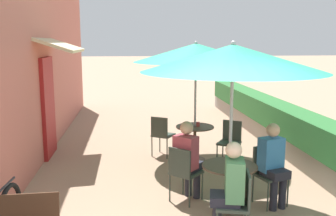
{
  "coord_description": "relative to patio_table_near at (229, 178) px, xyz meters",
  "views": [
    {
      "loc": [
        -0.67,
        -2.88,
        2.42
      ],
      "look_at": [
        0.15,
        5.05,
        1.0
      ],
      "focal_mm": 40.0,
      "sensor_mm": 36.0,
      "label": 1
    }
  ],
  "objects": [
    {
      "name": "seated_patron_near_back",
      "position": [
        -0.19,
        -0.7,
        0.17
      ],
      "size": [
        0.46,
        0.4,
        1.25
      ],
      "rotation": [
        0.0,
        0.0,
        7.64
      ],
      "color": "#23232D",
      "rests_on": "ground_plane"
    },
    {
      "name": "patio_table_mid",
      "position": [
        -0.06,
        2.45,
        0.0
      ],
      "size": [
        0.77,
        0.77,
        0.72
      ],
      "color": "brown",
      "rests_on": "ground_plane"
    },
    {
      "name": "coffee_cup_mid",
      "position": [
        0.0,
        2.44,
        0.24
      ],
      "size": [
        0.07,
        0.07,
        0.09
      ],
      "color": "#B73D3D",
      "rests_on": "patio_table_mid"
    },
    {
      "name": "patio_table_near",
      "position": [
        0.0,
        0.0,
        0.0
      ],
      "size": [
        0.77,
        0.77,
        0.72
      ],
      "color": "brown",
      "rests_on": "ground_plane"
    },
    {
      "name": "seated_patron_near_left",
      "position": [
        0.7,
        0.19,
        0.17
      ],
      "size": [
        0.43,
        0.48,
        1.25
      ],
      "rotation": [
        0.0,
        0.0,
        3.45
      ],
      "color": "#23232D",
      "rests_on": "ground_plane"
    },
    {
      "name": "coffee_cup_near",
      "position": [
        0.06,
        -0.08,
        0.24
      ],
      "size": [
        0.07,
        0.07,
        0.09
      ],
      "color": "#B73D3D",
      "rests_on": "patio_table_near"
    },
    {
      "name": "seated_patron_near_right",
      "position": [
        -0.51,
        0.52,
        0.17
      ],
      "size": [
        0.51,
        0.51,
        1.25
      ],
      "rotation": [
        0.0,
        0.0,
        5.54
      ],
      "color": "#23232D",
      "rests_on": "ground_plane"
    },
    {
      "name": "cafe_chair_near_right",
      "position": [
        -0.59,
        0.43,
        -0.0
      ],
      "size": [
        0.57,
        0.57,
        0.87
      ],
      "rotation": [
        0.0,
        0.0,
        5.54
      ],
      "color": "#384238",
      "rests_on": "ground_plane"
    },
    {
      "name": "patio_umbrella_near",
      "position": [
        0.0,
        0.0,
        1.68
      ],
      "size": [
        2.49,
        2.49,
        2.43
      ],
      "color": "#B7B7BC",
      "rests_on": "ground_plane"
    },
    {
      "name": "cafe_facade_wall",
      "position": [
        -3.24,
        3.56,
        1.57
      ],
      "size": [
        0.98,
        11.39,
        4.2
      ],
      "color": "#C66B5B",
      "rests_on": "ground_plane"
    },
    {
      "name": "cafe_chair_near_back",
      "position": [
        -0.08,
        -0.73,
        -0.0
      ],
      "size": [
        0.48,
        0.48,
        0.87
      ],
      "rotation": [
        0.0,
        0.0,
        7.64
      ],
      "color": "#384238",
      "rests_on": "ground_plane"
    },
    {
      "name": "cafe_chair_mid_left",
      "position": [
        -0.72,
        2.78,
        -0.0
      ],
      "size": [
        0.55,
        0.55,
        0.87
      ],
      "rotation": [
        0.0,
        0.0,
        5.72
      ],
      "color": "#384238",
      "rests_on": "ground_plane"
    },
    {
      "name": "cafe_chair_near_left",
      "position": [
        0.67,
        0.29,
        -0.0
      ],
      "size": [
        0.5,
        0.5,
        0.87
      ],
      "rotation": [
        0.0,
        0.0,
        3.45
      ],
      "color": "#384238",
      "rests_on": "ground_plane"
    },
    {
      "name": "planter_hedge",
      "position": [
        2.05,
        3.59,
        0.02
      ],
      "size": [
        0.6,
        10.39,
        1.01
      ],
      "color": "gray",
      "rests_on": "ground_plane"
    },
    {
      "name": "cafe_chair_mid_right",
      "position": [
        0.59,
        2.13,
        -0.0
      ],
      "size": [
        0.55,
        0.55,
        0.87
      ],
      "rotation": [
        0.0,
        0.0,
        8.86
      ],
      "color": "#384238",
      "rests_on": "ground_plane"
    },
    {
      "name": "patio_umbrella_mid",
      "position": [
        -0.06,
        2.45,
        1.68
      ],
      "size": [
        2.49,
        2.49,
        2.43
      ],
      "color": "#B7B7BC",
      "rests_on": "ground_plane"
    }
  ]
}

